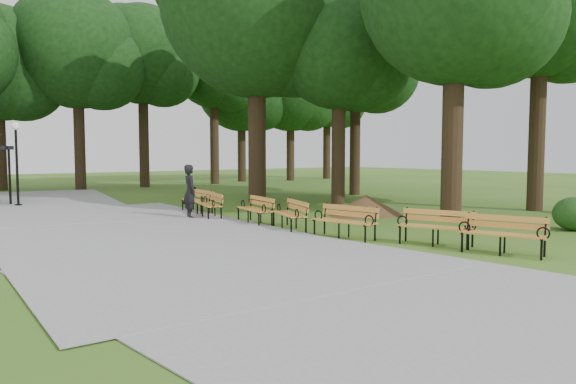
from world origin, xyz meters
TOP-DOWN VIEW (x-y plane):
  - ground at (0.00, 0.00)m, footprint 100.00×100.00m
  - path at (-4.00, 3.00)m, footprint 12.00×38.00m
  - person at (-1.06, 5.35)m, footprint 0.56×0.74m
  - lamp_post at (-5.00, 13.29)m, footprint 0.32×0.32m
  - dirt_mound at (4.48, 2.41)m, footprint 2.44×2.44m
  - bench_0 at (1.48, -4.72)m, footprint 1.23×2.00m
  - bench_1 at (1.24, -3.12)m, footprint 1.29×2.00m
  - bench_2 at (0.22, -0.97)m, footprint 0.98×1.99m
  - bench_3 at (0.08, 1.23)m, footprint 1.21×2.00m
  - bench_4 at (-0.04, 2.90)m, footprint 0.95×1.98m
  - bench_5 at (-0.43, 5.19)m, footprint 1.10×2.00m
  - bench_6 at (-0.08, 6.76)m, footprint 0.72×1.92m
  - lawn_tree_1 at (6.53, 6.14)m, footprint 5.46×5.46m
  - lawn_tree_2 at (4.03, 8.82)m, footprint 8.52×8.52m
  - lawn_tree_3 at (10.77, -0.54)m, footprint 5.73×5.73m
  - lawn_tree_4 at (6.78, 12.91)m, footprint 6.19×6.19m
  - lawn_tree_5 at (10.60, 9.26)m, footprint 5.91×5.91m
  - tree_backdrop at (6.94, 23.07)m, footprint 35.37×9.55m
  - shrub_2 at (6.47, -3.97)m, footprint 1.14×1.14m

SIDE VIEW (x-z plane):
  - ground at x=0.00m, z-range 0.00..0.00m
  - shrub_2 at x=6.47m, z-range -0.48..0.48m
  - path at x=-4.00m, z-range 0.00..0.06m
  - dirt_mound at x=4.48m, z-range 0.00..0.73m
  - bench_0 at x=1.48m, z-range 0.00..0.88m
  - bench_1 at x=1.24m, z-range 0.00..0.88m
  - bench_2 at x=0.22m, z-range 0.00..0.88m
  - bench_3 at x=0.08m, z-range 0.00..0.88m
  - bench_4 at x=-0.04m, z-range 0.00..0.88m
  - bench_5 at x=-0.43m, z-range 0.00..0.88m
  - bench_6 at x=-0.08m, z-range 0.00..0.88m
  - person at x=-1.06m, z-range 0.00..1.85m
  - lamp_post at x=-5.00m, z-range 0.74..4.25m
  - lawn_tree_1 at x=6.53m, z-range 2.01..11.59m
  - lawn_tree_5 at x=10.60m, z-range 2.17..12.50m
  - tree_backdrop at x=6.94m, z-range 0.00..15.81m
  - lawn_tree_3 at x=10.77m, z-range 2.49..13.34m
  - lawn_tree_4 at x=6.78m, z-range 2.64..14.29m
  - lawn_tree_2 at x=4.03m, z-range 2.31..15.52m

